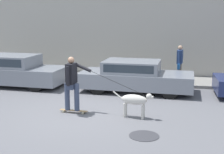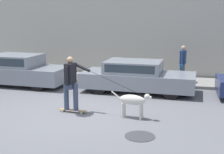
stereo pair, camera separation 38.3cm
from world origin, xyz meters
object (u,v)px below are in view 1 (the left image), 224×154
parked_car_0 (15,71)px  skateboarder (72,81)px  dog (135,100)px  pedestrian_with_bag (180,62)px  parked_car_1 (135,77)px

parked_car_0 → skateboarder: size_ratio=1.52×
dog → pedestrian_with_bag: bearing=84.0°
parked_car_1 → skateboarder: (-1.53, -3.21, 0.40)m
parked_car_0 → skateboarder: bearing=-38.8°
parked_car_1 → pedestrian_with_bag: size_ratio=2.82×
skateboarder → dog: bearing=0.5°
parked_car_0 → pedestrian_with_bag: 7.23m
dog → parked_car_1: bearing=106.0°
parked_car_1 → pedestrian_with_bag: 2.54m
parked_car_0 → parked_car_1: (5.26, -0.00, -0.03)m
parked_car_1 → skateboarder: 3.58m
parked_car_0 → pedestrian_with_bag: pedestrian_with_bag is taller
parked_car_0 → parked_car_1: size_ratio=0.95×
dog → pedestrian_with_bag: 5.27m
pedestrian_with_bag → dog: bearing=82.9°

